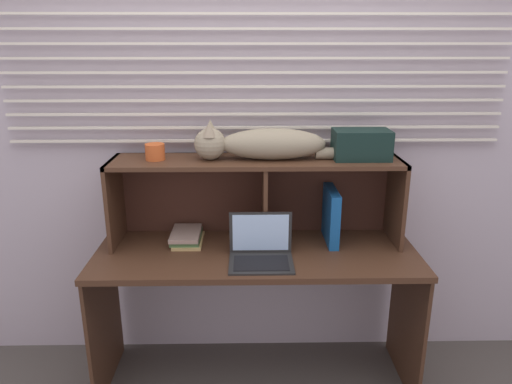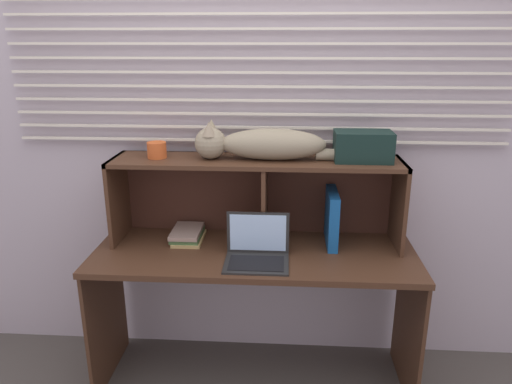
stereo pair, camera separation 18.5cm
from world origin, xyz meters
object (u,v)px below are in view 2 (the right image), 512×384
object	(u,v)px
laptop	(257,252)
book_stack	(188,234)
cat	(262,144)
binder_upright	(332,218)
small_basket	(157,150)
storage_box	(363,146)

from	to	relation	value
laptop	book_stack	bearing A→B (deg)	148.84
cat	binder_upright	size ratio (longest dim) A/B	3.28
binder_upright	laptop	bearing A→B (deg)	-147.92
binder_upright	book_stack	size ratio (longest dim) A/B	1.17
book_stack	small_basket	size ratio (longest dim) A/B	2.52
cat	book_stack	size ratio (longest dim) A/B	3.82
book_stack	small_basket	bearing A→B (deg)	179.63
binder_upright	small_basket	bearing A→B (deg)	180.00
cat	book_stack	xyz separation A→B (m)	(-0.39, -0.00, -0.49)
laptop	binder_upright	xyz separation A→B (m)	(0.37, 0.23, 0.09)
laptop	storage_box	size ratio (longest dim) A/B	1.09
laptop	small_basket	world-z (taller)	small_basket
laptop	small_basket	distance (m)	0.72
storage_box	small_basket	bearing A→B (deg)	180.00
binder_upright	storage_box	world-z (taller)	storage_box
small_basket	storage_box	size ratio (longest dim) A/B	0.34
cat	small_basket	world-z (taller)	cat
cat	laptop	bearing A→B (deg)	-92.74
binder_upright	small_basket	xyz separation A→B (m)	(-0.89, 0.00, 0.34)
cat	storage_box	distance (m)	0.49
cat	binder_upright	xyz separation A→B (m)	(0.36, 0.00, -0.38)
small_basket	storage_box	distance (m)	1.02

